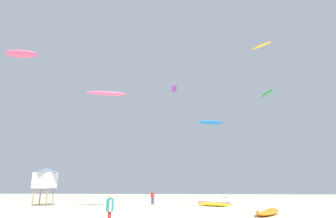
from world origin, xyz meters
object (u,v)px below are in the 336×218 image
Objects in this scene: person_midground at (153,196)px; kite_grounded_near at (268,211)px; kite_aloft_3 at (268,93)px; kite_aloft_5 at (107,93)px; kite_grounded_mid at (214,204)px; kite_aloft_4 at (21,54)px; kite_aloft_2 at (261,46)px; kite_aloft_0 at (174,89)px; kite_aloft_6 at (211,123)px; person_foreground at (110,208)px; lifeguard_tower at (45,178)px.

person_midground reaches higher than kite_grounded_near.
kite_aloft_3 is at bearing 71.27° from kite_grounded_near.
kite_grounded_near is 17.35m from kite_aloft_5.
kite_aloft_4 reaches higher than kite_grounded_mid.
kite_aloft_2 reaches higher than kite_aloft_5.
person_midground is 14.49m from kite_aloft_5.
kite_aloft_4 is 1.11× the size of kite_aloft_5.
kite_aloft_3 is at bearing -22.20° from kite_aloft_0.
person_midground is at bearing -99.93° from kite_aloft_0.
kite_aloft_0 is 1.06× the size of kite_aloft_6.
kite_aloft_6 is (7.29, 16.89, 8.34)m from person_foreground.
person_foreground is at bearing -53.36° from lifeguard_tower.
kite_aloft_5 reaches higher than kite_aloft_6.
kite_aloft_4 is at bearing -69.45° from person_midground.
kite_aloft_4 is 19.90m from kite_aloft_5.
kite_aloft_5 is (-19.78, -17.22, -13.13)m from kite_aloft_2.
kite_grounded_mid is at bearing -72.09° from kite_aloft_0.
kite_aloft_4 is (-18.27, 18.38, 18.73)m from person_foreground.
kite_aloft_0 is (13.92, 15.92, 15.61)m from lifeguard_tower.
person_foreground is at bearing -94.22° from kite_aloft_0.
kite_grounded_mid is at bearing 110.96° from kite_grounded_near.
kite_aloft_6 is at bearing -137.13° from kite_aloft_3.
person_midground is 11.31m from kite_aloft_6.
kite_aloft_6 is (25.56, -1.48, -10.39)m from kite_aloft_4.
person_midground is 0.38× the size of kite_aloft_3.
person_midground is 26.39m from kite_aloft_4.
person_foreground is 0.59× the size of kite_aloft_2.
kite_aloft_5 is at bearing -140.20° from kite_aloft_3.
person_midground is 0.32× the size of kite_grounded_near.
person_midground is 12.48m from lifeguard_tower.
kite_aloft_5 is at bearing 173.85° from kite_grounded_near.
kite_aloft_3 reaches higher than kite_aloft_6.
kite_aloft_3 is (16.71, 25.64, 14.66)m from person_foreground.
kite_aloft_2 is at bearing 72.17° from kite_grounded_near.
kite_aloft_2 reaches higher than kite_aloft_6.
person_midground is 15.60m from kite_grounded_near.
kite_aloft_2 reaches higher than kite_grounded_mid.
lifeguard_tower is 1.35× the size of kite_aloft_2.
person_foreground reaches higher than kite_grounded_mid.
kite_aloft_4 is (-34.87, -7.90, -4.10)m from kite_aloft_2.
kite_aloft_3 is at bearing 11.72° from kite_aloft_4.
kite_grounded_near is (10.42, -11.59, -0.63)m from person_midground.
kite_aloft_6 is at bearing -134.76° from kite_aloft_2.
lifeguard_tower is 1.02× the size of kite_aloft_3.
kite_aloft_2 is at bearing 131.49° from person_midground.
kite_aloft_0 is (2.33, 31.51, 17.61)m from person_foreground.
kite_aloft_0 reaches higher than kite_aloft_5.
lifeguard_tower reaches higher than person_foreground.
kite_aloft_5 is (-3.34, -10.10, 9.83)m from person_midground.
kite_aloft_6 reaches higher than person_midground.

